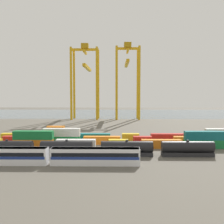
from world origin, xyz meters
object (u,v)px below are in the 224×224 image
at_px(shipping_container_10, 62,140).
at_px(gantry_crane_west, 86,74).
at_px(shipping_container_22, 168,137).
at_px(gantry_crane_central, 127,73).
at_px(passenger_train, 49,155).
at_px(shipping_container_21, 131,137).
at_px(shipping_container_13, 142,140).
at_px(shipping_container_4, 119,144).
at_px(freight_tank_row, 97,148).

relative_size(shipping_container_10, gantry_crane_west, 0.24).
height_order(shipping_container_22, gantry_crane_central, gantry_crane_central).
xyz_separation_m(shipping_container_22, gantry_crane_west, (-39.21, 85.92, 29.12)).
xyz_separation_m(passenger_train, shipping_container_22, (33.92, 31.01, -0.84)).
relative_size(shipping_container_10, shipping_container_21, 2.00).
xyz_separation_m(shipping_container_10, shipping_container_13, (26.67, 0.00, 0.00)).
bearing_deg(shipping_container_4, shipping_container_13, 37.37).
height_order(freight_tank_row, gantry_crane_central, gantry_crane_central).
height_order(shipping_container_10, shipping_container_22, same).
bearing_deg(shipping_container_21, gantry_crane_west, 106.82).
bearing_deg(gantry_crane_west, passenger_train, -87.41).
bearing_deg(gantry_crane_central, shipping_container_13, -89.37).
distance_m(shipping_container_21, gantry_crane_west, 94.37).
bearing_deg(passenger_train, shipping_container_21, 56.29).
bearing_deg(shipping_container_21, gantry_crane_central, 88.30).
distance_m(passenger_train, gantry_crane_west, 120.42).
bearing_deg(shipping_container_22, shipping_container_4, -145.52).
relative_size(shipping_container_4, shipping_container_21, 1.00).
distance_m(shipping_container_13, gantry_crane_central, 96.08).
relative_size(shipping_container_22, gantry_crane_central, 0.24).
bearing_deg(gantry_crane_central, shipping_container_4, -94.05).
distance_m(shipping_container_4, shipping_container_13, 9.96).
relative_size(shipping_container_21, shipping_container_22, 0.50).
bearing_deg(freight_tank_row, shipping_container_22, 43.53).
height_order(shipping_container_4, shipping_container_21, same).
relative_size(passenger_train, gantry_crane_central, 0.83).
bearing_deg(gantry_crane_central, shipping_container_21, -91.70).
relative_size(passenger_train, shipping_container_4, 6.97).
bearing_deg(shipping_container_22, freight_tank_row, -136.47).
xyz_separation_m(freight_tank_row, gantry_crane_west, (-15.69, 108.25, 28.38)).
distance_m(freight_tank_row, shipping_container_22, 32.44).
xyz_separation_m(passenger_train, shipping_container_21, (20.69, 31.01, -0.84)).
relative_size(shipping_container_10, shipping_container_13, 2.00).
distance_m(shipping_container_22, gantry_crane_west, 98.83).
bearing_deg(shipping_container_13, passenger_train, -134.15).
relative_size(passenger_train, shipping_container_13, 6.97).
height_order(shipping_container_10, gantry_crane_west, gantry_crane_west).
height_order(passenger_train, shipping_container_21, passenger_train).
height_order(shipping_container_13, gantry_crane_central, gantry_crane_central).
height_order(shipping_container_13, shipping_container_21, same).
distance_m(freight_tank_row, gantry_crane_west, 113.01).
relative_size(shipping_container_13, shipping_container_21, 1.00).
xyz_separation_m(shipping_container_13, shipping_container_21, (-3.54, 6.04, 0.00)).
height_order(shipping_container_4, shipping_container_13, same).
xyz_separation_m(freight_tank_row, shipping_container_4, (5.91, 10.24, -0.74)).
bearing_deg(passenger_train, shipping_container_10, 95.56).
xyz_separation_m(shipping_container_10, shipping_container_22, (36.35, 6.04, 0.00)).
xyz_separation_m(shipping_container_4, shipping_container_10, (-18.75, 6.04, 0.00)).
bearing_deg(shipping_container_21, shipping_container_10, -165.35).
xyz_separation_m(passenger_train, gantry_crane_central, (23.22, 116.34, 28.86)).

